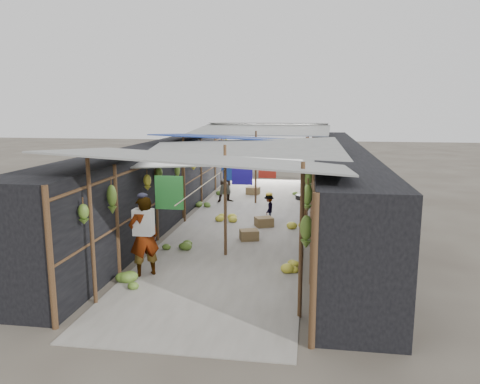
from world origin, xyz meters
The scene contains 14 objects.
ground centered at (0.00, 0.00, 0.00)m, with size 80.00×80.00×0.00m, color #6B6356.
aisle_slab centered at (0.00, 6.50, 0.01)m, with size 3.60×16.00×0.02m, color #9E998E.
stall_left centered at (-2.70, 6.50, 1.15)m, with size 1.40×15.00×2.30m, color black.
stall_right centered at (2.70, 6.50, 1.15)m, with size 1.40×15.00×2.30m, color black.
crate_near centered at (0.63, 5.75, 0.14)m, with size 0.48×0.39×0.29m, color olive.
crate_mid centered at (0.38, 4.33, 0.14)m, with size 0.47×0.37×0.28m, color olive.
crate_back centered at (-0.30, 10.65, 0.15)m, with size 0.48×0.39×0.31m, color olive.
black_basin centered at (1.70, 9.97, 0.09)m, with size 0.62×0.62×0.18m, color black.
vendor_elderly centered at (-1.41, 1.46, 0.84)m, with size 0.61×0.40×1.68m, color silver.
shopper_blue centered at (-1.04, 9.12, 0.78)m, with size 0.76×0.59×1.57m, color navy.
vendor_seated centered at (0.71, 6.46, 0.42)m, with size 0.54×0.31×0.83m, color #514B46.
market_canopy centered at (0.02, 6.82, 2.41)m, with size 5.62×15.20×2.77m.
hanging_bananas centered at (0.08, 5.88, 1.70)m, with size 3.96×14.04×0.76m.
floor_bananas centered at (-0.20, 5.86, 0.15)m, with size 3.83×10.37×0.32m.
Camera 1 is at (1.91, -7.35, 3.47)m, focal length 35.00 mm.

